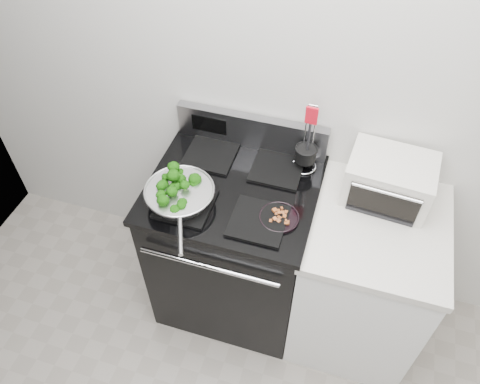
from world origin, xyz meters
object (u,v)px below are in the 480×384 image
at_px(gas_range, 234,245).
at_px(skillet, 180,195).
at_px(utensil_holder, 305,157).
at_px(bacon_plate, 279,216).
at_px(toaster_oven, 389,180).

relative_size(gas_range, skillet, 2.36).
bearing_deg(utensil_holder, skillet, -137.34).
height_order(bacon_plate, utensil_holder, utensil_holder).
bearing_deg(bacon_plate, gas_range, 153.05).
height_order(utensil_holder, toaster_oven, utensil_holder).
bearing_deg(toaster_oven, bacon_plate, -140.51).
height_order(gas_range, bacon_plate, gas_range).
distance_m(skillet, bacon_plate, 0.45).
distance_m(bacon_plate, utensil_holder, 0.35).
bearing_deg(bacon_plate, utensil_holder, 83.71).
height_order(skillet, utensil_holder, utensil_holder).
relative_size(bacon_plate, utensil_holder, 0.48).
xyz_separation_m(bacon_plate, utensil_holder, (0.04, 0.35, 0.05)).
xyz_separation_m(gas_range, skillet, (-0.20, -0.17, 0.51)).
xyz_separation_m(bacon_plate, toaster_oven, (0.43, 0.30, 0.06)).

